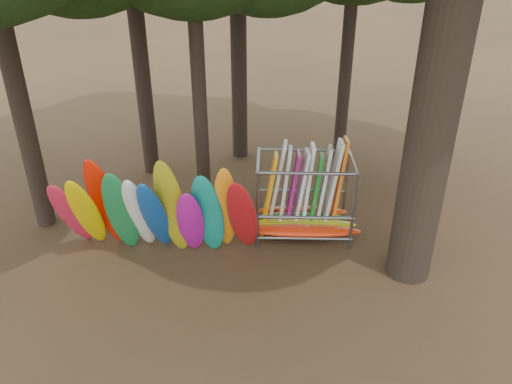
{
  "coord_description": "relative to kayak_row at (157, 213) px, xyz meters",
  "views": [
    {
      "loc": [
        0.66,
        -10.27,
        7.65
      ],
      "look_at": [
        0.33,
        1.5,
        1.4
      ],
      "focal_mm": 35.0,
      "sensor_mm": 36.0,
      "label": 1
    }
  ],
  "objects": [
    {
      "name": "ground",
      "position": [
        2.1,
        -0.37,
        -1.36
      ],
      "size": [
        120.0,
        120.0,
        0.0
      ],
      "primitive_type": "plane",
      "color": "#47331E",
      "rests_on": "ground"
    },
    {
      "name": "kayak_row",
      "position": [
        0.0,
        0.0,
        0.0
      ],
      "size": [
        5.14,
        2.0,
        3.2
      ],
      "color": "#D71F43",
      "rests_on": "ground"
    },
    {
      "name": "storage_rack",
      "position": [
        3.73,
        1.35,
        -0.3
      ],
      "size": [
        3.12,
        1.59,
        2.74
      ],
      "color": "slate",
      "rests_on": "ground"
    }
  ]
}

